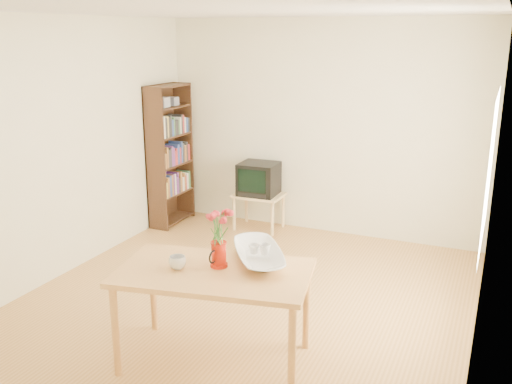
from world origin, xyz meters
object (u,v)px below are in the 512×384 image
at_px(table, 214,280).
at_px(mug, 177,263).
at_px(pitcher, 219,255).
at_px(television, 259,178).
at_px(bowl, 259,230).

xyz_separation_m(table, mug, (-0.26, -0.09, 0.13)).
relative_size(table, pitcher, 7.37).
bearing_deg(television, bowl, -69.32).
bearing_deg(pitcher, mug, -140.05).
xyz_separation_m(pitcher, mug, (-0.26, -0.16, -0.04)).
bearing_deg(bowl, mug, -139.91).
distance_m(table, television, 3.06).
distance_m(pitcher, television, 3.00).
bearing_deg(mug, table, 171.81).
relative_size(table, mug, 12.18).
distance_m(table, pitcher, 0.19).
bearing_deg(table, television, 96.50).
distance_m(table, mug, 0.30).
height_order(table, mug, mug).
height_order(pitcher, mug, pitcher).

